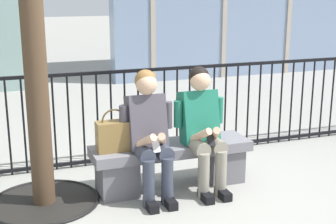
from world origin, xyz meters
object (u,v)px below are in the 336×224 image
at_px(handbag_on_bench, 114,135).
at_px(stone_bench, 171,161).
at_px(seated_person_with_phone, 149,130).
at_px(seated_person_companion, 202,125).

bearing_deg(handbag_on_bench, stone_bench, 0.99).
distance_m(stone_bench, seated_person_with_phone, 0.48).
xyz_separation_m(seated_person_with_phone, handbag_on_bench, (-0.31, 0.12, -0.05)).
relative_size(seated_person_with_phone, handbag_on_bench, 2.97).
xyz_separation_m(seated_person_with_phone, seated_person_companion, (0.54, 0.00, 0.00)).
height_order(seated_person_with_phone, seated_person_companion, same).
bearing_deg(seated_person_companion, stone_bench, 154.70).
relative_size(stone_bench, handbag_on_bench, 3.92).
height_order(seated_person_with_phone, handbag_on_bench, seated_person_with_phone).
height_order(stone_bench, seated_person_companion, seated_person_companion).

